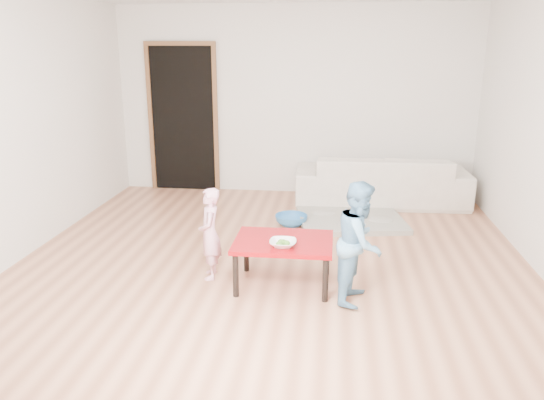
% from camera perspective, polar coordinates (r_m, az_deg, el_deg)
% --- Properties ---
extents(floor, '(5.00, 5.00, 0.01)m').
position_cam_1_polar(floor, '(5.40, 0.25, -6.04)').
color(floor, '#9E6143').
rests_on(floor, ground).
extents(back_wall, '(5.00, 0.02, 2.60)m').
position_cam_1_polar(back_wall, '(7.53, 2.44, 10.54)').
color(back_wall, white).
rests_on(back_wall, floor).
extents(left_wall, '(0.02, 5.00, 2.60)m').
position_cam_1_polar(left_wall, '(5.88, -24.94, 7.44)').
color(left_wall, white).
rests_on(left_wall, floor).
extents(doorway, '(1.02, 0.08, 2.11)m').
position_cam_1_polar(doorway, '(7.82, -9.50, 8.52)').
color(doorway, brown).
rests_on(doorway, back_wall).
extents(sofa, '(2.28, 0.95, 0.66)m').
position_cam_1_polar(sofa, '(7.25, 11.63, 2.21)').
color(sofa, silver).
rests_on(sofa, floor).
extents(cushion, '(0.52, 0.48, 0.12)m').
position_cam_1_polar(cushion, '(7.02, 9.62, 3.22)').
color(cushion, '#D35E17').
rests_on(cushion, sofa).
extents(red_table, '(0.86, 0.64, 0.43)m').
position_cam_1_polar(red_table, '(4.70, 1.23, -6.77)').
color(red_table, maroon).
rests_on(red_table, floor).
extents(bowl, '(0.23, 0.23, 0.06)m').
position_cam_1_polar(bowl, '(4.47, 1.19, -4.69)').
color(bowl, white).
rests_on(bowl, red_table).
extents(broccoli, '(0.12, 0.12, 0.06)m').
position_cam_1_polar(broccoli, '(4.47, 1.19, -4.69)').
color(broccoli, '#2D5919').
rests_on(broccoli, red_table).
extents(child_pink, '(0.26, 0.34, 0.84)m').
position_cam_1_polar(child_pink, '(4.82, -6.70, -3.61)').
color(child_pink, pink).
rests_on(child_pink, floor).
extents(child_blue, '(0.50, 0.58, 1.02)m').
position_cam_1_polar(child_blue, '(4.39, 9.43, -4.50)').
color(child_blue, '#5590C6').
rests_on(child_blue, floor).
extents(basin, '(0.38, 0.38, 0.12)m').
position_cam_1_polar(basin, '(6.30, 2.09, -2.16)').
color(basin, '#2F72B2').
rests_on(basin, floor).
extents(blanket, '(1.37, 1.21, 0.06)m').
position_cam_1_polar(blanket, '(6.47, 8.47, -2.11)').
color(blanket, gray).
rests_on(blanket, floor).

